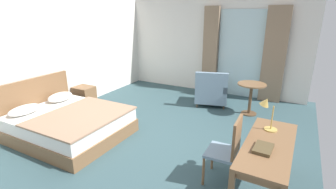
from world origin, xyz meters
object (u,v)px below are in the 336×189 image
writing_desk (268,150)px  closed_book (263,148)px  bed (68,122)px  round_cafe_table (251,92)px  desk_chair (228,147)px  armchair_by_window (211,92)px  nightstand (85,97)px  desk_lamp (267,108)px

writing_desk → closed_book: 0.23m
bed → round_cafe_table: bearing=43.7°
writing_desk → desk_chair: 0.51m
desk_chair → closed_book: desk_chair is taller
closed_book → armchair_by_window: size_ratio=0.31×
closed_book → armchair_by_window: armchair_by_window is taller
writing_desk → closed_book: size_ratio=5.08×
nightstand → bed: bearing=-55.8°
nightstand → desk_chair: (3.93, -1.24, 0.28)m
writing_desk → closed_book: bearing=-102.6°
desk_chair → writing_desk: bearing=-3.2°
bed → nightstand: (-0.87, 1.29, -0.01)m
round_cafe_table → nightstand: bearing=-158.8°
writing_desk → armchair_by_window: bearing=120.2°
writing_desk → nightstand: bearing=164.1°
nightstand → armchair_by_window: 3.19m
bed → desk_chair: (3.06, 0.05, 0.27)m
nightstand → closed_book: 4.65m
desk_chair → nightstand: bearing=162.6°
desk_chair → armchair_by_window: 3.10m
armchair_by_window → desk_lamp: bearing=-57.6°
closed_book → armchair_by_window: bearing=121.6°
armchair_by_window → round_cafe_table: (0.99, -0.17, 0.19)m
writing_desk → round_cafe_table: size_ratio=2.06×
bed → closed_book: 3.55m
armchair_by_window → round_cafe_table: bearing=-9.9°
bed → round_cafe_table: bed is taller
desk_chair → round_cafe_table: (-0.19, 2.69, -0.00)m
desk_lamp → round_cafe_table: (-0.58, 2.30, -0.51)m
desk_chair → round_cafe_table: size_ratio=1.32×
bed → writing_desk: bed is taller
closed_book → round_cafe_table: 2.99m
desk_lamp → round_cafe_table: size_ratio=0.62×
writing_desk → round_cafe_table: writing_desk is taller
desk_lamp → writing_desk: bearing=-74.9°
nightstand → writing_desk: bearing=-15.9°
desk_chair → armchair_by_window: bearing=112.5°
desk_chair → closed_book: bearing=-26.2°
bed → writing_desk: (3.56, 0.02, 0.38)m
desk_chair → round_cafe_table: 2.69m
nightstand → writing_desk: size_ratio=0.34×
bed → armchair_by_window: size_ratio=2.13×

